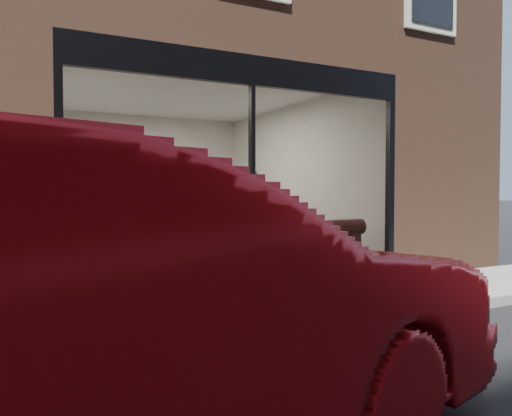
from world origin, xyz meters
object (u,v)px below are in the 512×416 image
cafe_table_left (134,236)px  parked_car (64,337)px  cafe_chair_right (248,251)px  cafe_chair_left (86,267)px  cafe_table_right (288,226)px  banquette (239,271)px  person (246,226)px

cafe_table_left → parked_car: (-1.45, -4.87, 0.04)m
cafe_chair_right → cafe_chair_left: bearing=24.8°
parked_car → cafe_chair_left: bearing=-25.2°
cafe_table_right → cafe_chair_right: (-0.44, 0.73, -0.50)m
banquette → parked_car: bearing=-123.4°
parked_car → person: bearing=-50.0°
banquette → person: 0.70m
cafe_chair_right → person: bearing=75.7°
cafe_table_left → cafe_table_right: (2.92, 0.62, 0.00)m
cafe_chair_left → cafe_chair_right: cafe_chair_left is taller
cafe_chair_left → person: bearing=144.8°
parked_car → cafe_table_right: bearing=-54.5°
cafe_table_left → cafe_table_right: size_ratio=1.00×
cafe_chair_left → parked_car: size_ratio=0.08×
banquette → cafe_chair_right: 2.24m
person → banquette: bearing=34.2°
cafe_chair_right → parked_car: parked_car is taller
banquette → cafe_table_right: size_ratio=5.78×
cafe_table_left → banquette: bearing=-23.4°
cafe_table_left → cafe_chair_left: size_ratio=1.72×
cafe_table_left → person: bearing=-13.1°
banquette → cafe_chair_right: size_ratio=10.57×
cafe_table_left → cafe_chair_left: bearing=127.7°
banquette → cafe_table_right: bearing=38.2°
banquette → cafe_table_right: (1.54, 1.22, 0.52)m
banquette → cafe_table_left: 1.58m
parked_car → cafe_chair_right: bearing=-48.2°
cafe_table_right → person: bearing=-143.2°
cafe_chair_left → cafe_chair_right: size_ratio=1.06×
cafe_chair_right → cafe_table_left: bearing=41.5°
cafe_table_left → cafe_chair_right: cafe_table_left is taller
cafe_table_left → cafe_chair_left: cafe_table_left is taller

